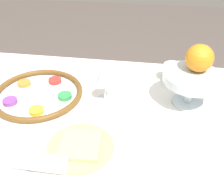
# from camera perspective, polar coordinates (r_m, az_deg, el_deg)

# --- Properties ---
(seder_plate) EXTENTS (0.32, 0.32, 0.03)m
(seder_plate) POSITION_cam_1_polar(r_m,az_deg,el_deg) (0.98, -15.72, -0.66)
(seder_plate) COLOR silver
(seder_plate) RESTS_ON dining_table
(wine_glass) EXTENTS (0.06, 0.06, 0.14)m
(wine_glass) POSITION_cam_1_polar(r_m,az_deg,el_deg) (0.89, -1.61, 3.37)
(wine_glass) COLOR silver
(wine_glass) RESTS_ON dining_table
(fruit_stand) EXTENTS (0.19, 0.19, 0.12)m
(fruit_stand) POSITION_cam_1_polar(r_m,az_deg,el_deg) (0.91, 16.94, 2.24)
(fruit_stand) COLOR silver
(fruit_stand) RESTS_ON dining_table
(orange_fruit) EXTENTS (0.09, 0.09, 0.09)m
(orange_fruit) POSITION_cam_1_polar(r_m,az_deg,el_deg) (0.90, 18.51, 6.80)
(orange_fruit) COLOR orange
(orange_fruit) RESTS_ON fruit_stand
(bread_plate) EXTENTS (0.19, 0.19, 0.02)m
(bread_plate) POSITION_cam_1_polar(r_m,az_deg,el_deg) (0.77, -6.91, -11.83)
(bread_plate) COLOR tan
(bread_plate) RESTS_ON dining_table
(napkin_roll) EXTENTS (0.14, 0.05, 0.05)m
(napkin_roll) POSITION_cam_1_polar(r_m,az_deg,el_deg) (0.73, -15.41, -14.75)
(napkin_roll) COLOR white
(napkin_roll) RESTS_ON dining_table
(cup_near) EXTENTS (0.07, 0.07, 0.07)m
(cup_near) POSITION_cam_1_polar(r_m,az_deg,el_deg) (1.06, 12.96, 3.88)
(cup_near) COLOR silver
(cup_near) RESTS_ON dining_table
(spoon) EXTENTS (0.17, 0.08, 0.01)m
(spoon) POSITION_cam_1_polar(r_m,az_deg,el_deg) (0.72, -16.19, -18.39)
(spoon) COLOR silver
(spoon) RESTS_ON dining_table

